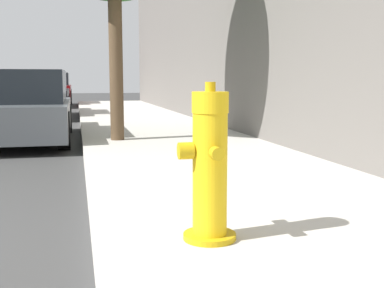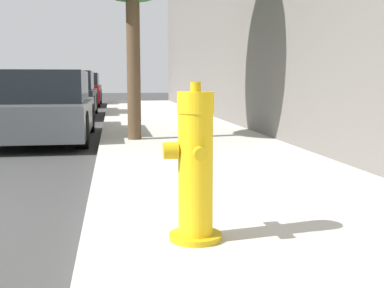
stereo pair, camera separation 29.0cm
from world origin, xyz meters
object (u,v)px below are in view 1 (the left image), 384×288
(fire_hydrant, at_px, (209,168))
(parked_car_near, at_px, (19,108))
(parked_car_mid, at_px, (39,95))
(parked_car_far, at_px, (50,90))

(fire_hydrant, relative_size, parked_car_near, 0.23)
(fire_hydrant, xyz_separation_m, parked_car_mid, (-1.86, 12.29, 0.08))
(parked_car_near, bearing_deg, parked_car_mid, 90.76)
(fire_hydrant, distance_m, parked_car_far, 18.91)
(parked_car_mid, xyz_separation_m, parked_car_far, (-0.00, 6.52, 0.02))
(parked_car_mid, bearing_deg, parked_car_far, 90.04)
(parked_car_near, height_order, parked_car_mid, parked_car_mid)
(fire_hydrant, relative_size, parked_car_mid, 0.24)
(parked_car_near, distance_m, parked_car_mid, 5.86)
(parked_car_far, bearing_deg, parked_car_near, -89.62)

